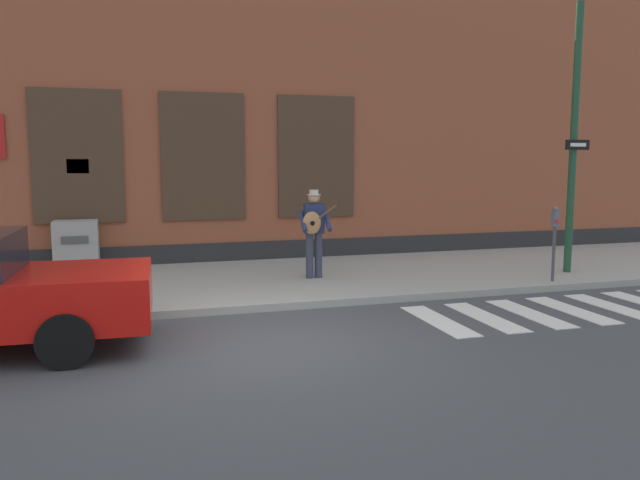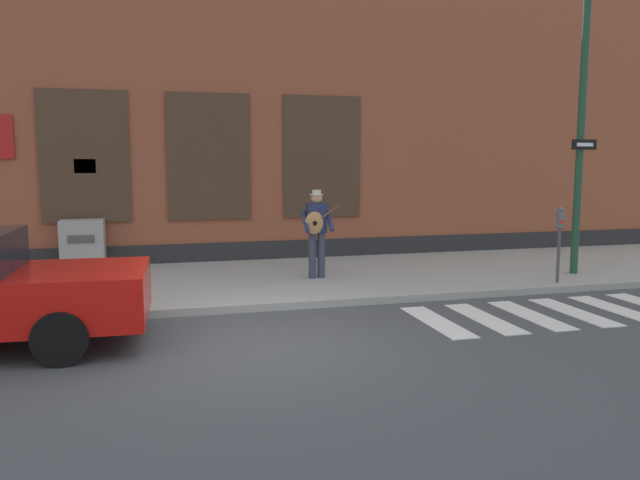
% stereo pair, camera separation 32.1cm
% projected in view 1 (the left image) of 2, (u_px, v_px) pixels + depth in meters
% --- Properties ---
extents(ground_plane, '(160.00, 160.00, 0.00)m').
position_uv_depth(ground_plane, '(258.00, 344.00, 8.26)').
color(ground_plane, '#424449').
extents(sidewalk, '(28.00, 4.54, 0.13)m').
position_uv_depth(sidewalk, '(219.00, 283.00, 12.02)').
color(sidewalk, '#9E9E99').
rests_on(sidewalk, ground).
extents(building_backdrop, '(28.00, 4.06, 6.96)m').
position_uv_depth(building_backdrop, '(194.00, 118.00, 15.64)').
color(building_backdrop, brown).
rests_on(building_backdrop, ground).
extents(crosswalk, '(5.20, 1.90, 0.01)m').
position_uv_depth(crosswalk, '(571.00, 310.00, 10.13)').
color(crosswalk, silver).
rests_on(crosswalk, ground).
extents(busker, '(0.71, 0.55, 1.73)m').
position_uv_depth(busker, '(314.00, 228.00, 12.09)').
color(busker, '#33384C').
rests_on(busker, sidewalk).
extents(traffic_light, '(0.72, 3.02, 5.58)m').
position_uv_depth(traffic_light, '(621.00, 76.00, 11.40)').
color(traffic_light, '#1E472D').
rests_on(traffic_light, sidewalk).
extents(parking_meter, '(0.13, 0.11, 1.44)m').
position_uv_depth(parking_meter, '(555.00, 232.00, 11.78)').
color(parking_meter, '#47474C').
rests_on(parking_meter, sidewalk).
extents(utility_box, '(0.88, 0.57, 1.06)m').
position_uv_depth(utility_box, '(76.00, 246.00, 12.91)').
color(utility_box, '#9E9E9E').
rests_on(utility_box, sidewalk).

